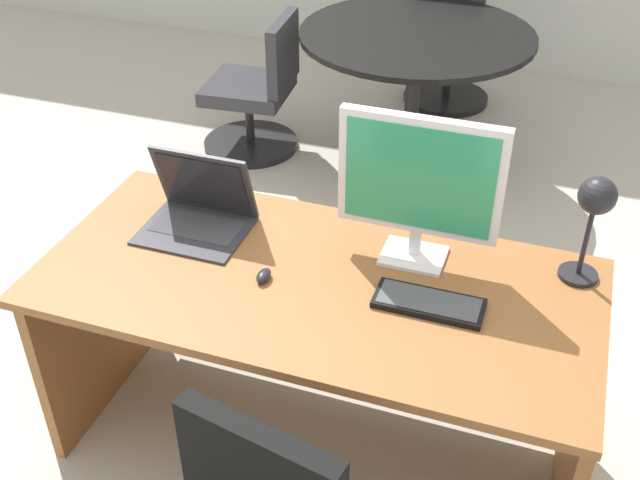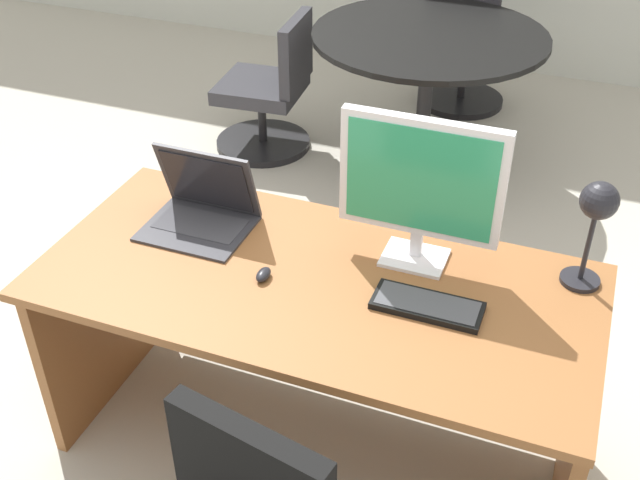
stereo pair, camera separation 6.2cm
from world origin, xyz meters
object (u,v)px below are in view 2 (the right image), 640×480
Objects in this scene: monitor at (421,183)px; mouse at (263,275)px; keyboard at (427,305)px; meeting_table at (427,68)px; desk_lamp at (596,214)px; desk at (322,325)px; meeting_chair_far at (463,53)px; meeting_chair_near at (270,98)px; laptop at (203,201)px.

monitor is 0.55m from mouse.
keyboard is 0.26× the size of meeting_table.
mouse reaches higher than keyboard.
desk is at bearing -165.28° from desk_lamp.
mouse is at bearing -89.90° from meeting_chair_far.
desk_lamp is 0.45× the size of meeting_chair_near.
meeting_chair_far reaches higher than meeting_chair_near.
meeting_table is (-0.43, 1.88, -0.44)m from monitor.
desk is at bearing -84.98° from meeting_table.
mouse is at bearing -65.97° from meeting_chair_near.
meeting_table is at bearing -91.59° from meeting_chair_far.
desk_lamp is 2.94m from meeting_chair_far.
desk is 4.98× the size of laptop.
mouse is at bearing -147.09° from monitor.
desk is 0.43m from keyboard.
monitor is 0.54× the size of meeting_chair_far.
keyboard is 0.51m from mouse.
laptop reaches higher than meeting_table.
keyboard is 0.40× the size of meeting_chair_near.
monitor is at bearing 32.91° from mouse.
keyboard is (0.10, -0.22, -0.27)m from monitor.
desk is at bearing -149.13° from monitor.
mouse is (-0.15, -0.11, 0.25)m from desk.
desk is at bearing -61.34° from meeting_chair_near.
desk is 2.93m from meeting_chair_far.
laptop is 4.94× the size of mouse.
keyboard is 2.52m from meeting_chair_near.
monitor is (0.26, 0.15, 0.51)m from desk.
meeting_table is 0.92m from meeting_chair_far.
laptop is 0.39m from mouse.
meeting_table is (0.29, 1.93, -0.23)m from laptop.
monitor is at bearing 3.41° from laptop.
desk_lamp reaches higher than mouse.
meeting_table is 0.94m from meeting_chair_near.
laptop is at bearing 166.74° from desk.
desk_lamp is (0.50, 0.05, -0.02)m from monitor.
mouse is 0.08× the size of meeting_chair_far.
meeting_chair_near is (-1.07, 1.96, -0.21)m from desk.
monitor is 0.50m from desk_lamp.
meeting_table is at bearing 104.24° from keyboard.
laptop reaches higher than meeting_chair_near.
laptop is 0.95× the size of desk_lamp.
laptop is 2.87m from meeting_chair_far.
laptop is at bearing 145.42° from mouse.
desk is 1.39× the size of meeting_table.
desk_lamp is 2.10m from meeting_table.
monitor is 0.75m from laptop.
meeting_table is (-0.18, 2.04, 0.08)m from desk.
meeting_chair_near is at bearing 126.29° from monitor.
monitor is 0.36m from keyboard.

